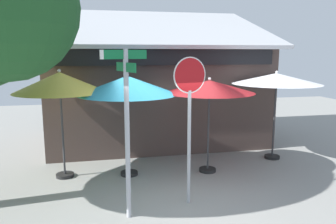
{
  "coord_description": "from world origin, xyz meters",
  "views": [
    {
      "loc": [
        -1.61,
        -6.92,
        3.08
      ],
      "look_at": [
        0.12,
        1.2,
        1.6
      ],
      "focal_mm": 35.65,
      "sensor_mm": 36.0,
      "label": 1
    }
  ],
  "objects_px": {
    "patio_umbrella_mustard_left": "(60,83)",
    "patio_umbrella_crimson_right": "(209,87)",
    "stop_sign": "(189,105)",
    "patio_umbrella_teal_center": "(127,86)",
    "street_sign_post": "(127,119)",
    "patio_umbrella_ivory_far_right": "(276,79)"
  },
  "relations": [
    {
      "from": "street_sign_post",
      "to": "patio_umbrella_ivory_far_right",
      "type": "height_order",
      "value": "street_sign_post"
    },
    {
      "from": "patio_umbrella_mustard_left",
      "to": "patio_umbrella_teal_center",
      "type": "height_order",
      "value": "patio_umbrella_mustard_left"
    },
    {
      "from": "patio_umbrella_crimson_right",
      "to": "street_sign_post",
      "type": "bearing_deg",
      "value": -137.82
    },
    {
      "from": "patio_umbrella_crimson_right",
      "to": "patio_umbrella_teal_center",
      "type": "bearing_deg",
      "value": 175.12
    },
    {
      "from": "stop_sign",
      "to": "patio_umbrella_crimson_right",
      "type": "distance_m",
      "value": 1.96
    },
    {
      "from": "street_sign_post",
      "to": "patio_umbrella_ivory_far_right",
      "type": "distance_m",
      "value": 5.27
    },
    {
      "from": "stop_sign",
      "to": "patio_umbrella_teal_center",
      "type": "xyz_separation_m",
      "value": [
        -1.06,
        1.86,
        0.23
      ]
    },
    {
      "from": "patio_umbrella_mustard_left",
      "to": "patio_umbrella_ivory_far_right",
      "type": "bearing_deg",
      "value": 2.8
    },
    {
      "from": "patio_umbrella_mustard_left",
      "to": "patio_umbrella_ivory_far_right",
      "type": "relative_size",
      "value": 1.05
    },
    {
      "from": "stop_sign",
      "to": "patio_umbrella_mustard_left",
      "type": "distance_m",
      "value": 3.37
    },
    {
      "from": "patio_umbrella_teal_center",
      "to": "patio_umbrella_ivory_far_right",
      "type": "bearing_deg",
      "value": 6.52
    },
    {
      "from": "street_sign_post",
      "to": "patio_umbrella_mustard_left",
      "type": "bearing_deg",
      "value": 119.55
    },
    {
      "from": "street_sign_post",
      "to": "patio_umbrella_ivory_far_right",
      "type": "relative_size",
      "value": 1.22
    },
    {
      "from": "patio_umbrella_mustard_left",
      "to": "patio_umbrella_crimson_right",
      "type": "relative_size",
      "value": 1.09
    },
    {
      "from": "street_sign_post",
      "to": "patio_umbrella_crimson_right",
      "type": "relative_size",
      "value": 1.27
    },
    {
      "from": "patio_umbrella_mustard_left",
      "to": "patio_umbrella_teal_center",
      "type": "relative_size",
      "value": 1.04
    },
    {
      "from": "patio_umbrella_teal_center",
      "to": "patio_umbrella_crimson_right",
      "type": "height_order",
      "value": "patio_umbrella_teal_center"
    },
    {
      "from": "street_sign_post",
      "to": "patio_umbrella_teal_center",
      "type": "bearing_deg",
      "value": 84.33
    },
    {
      "from": "street_sign_post",
      "to": "patio_umbrella_crimson_right",
      "type": "height_order",
      "value": "street_sign_post"
    },
    {
      "from": "stop_sign",
      "to": "patio_umbrella_teal_center",
      "type": "relative_size",
      "value": 1.16
    },
    {
      "from": "patio_umbrella_mustard_left",
      "to": "patio_umbrella_teal_center",
      "type": "distance_m",
      "value": 1.61
    },
    {
      "from": "street_sign_post",
      "to": "patio_umbrella_ivory_far_right",
      "type": "bearing_deg",
      "value": 31.13
    }
  ]
}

